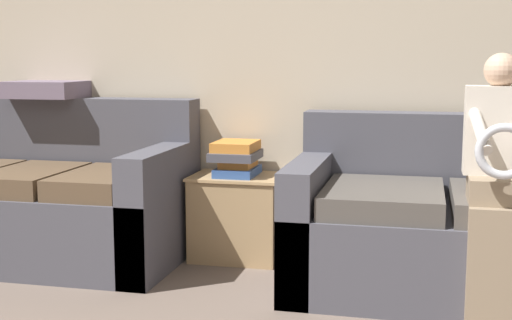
# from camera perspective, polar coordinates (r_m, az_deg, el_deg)

# --- Properties ---
(wall_back) EXTENTS (7.45, 0.06, 2.55)m
(wall_back) POSITION_cam_1_polar(r_m,az_deg,el_deg) (4.17, 3.88, 9.92)
(wall_back) COLOR beige
(wall_back) RESTS_ON ground_plane
(couch_main) EXTENTS (2.13, 0.96, 0.86)m
(couch_main) POSITION_cam_1_polar(r_m,az_deg,el_deg) (3.71, 19.60, -5.39)
(couch_main) COLOR #4C4C56
(couch_main) RESTS_ON ground_plane
(couch_side) EXTENTS (1.61, 0.90, 0.91)m
(couch_side) POSITION_cam_1_polar(r_m,az_deg,el_deg) (4.29, -16.42, -3.23)
(couch_side) COLOR #4C4C56
(couch_side) RESTS_ON ground_plane
(child_left_seated) EXTENTS (0.30, 0.36, 1.17)m
(child_left_seated) POSITION_cam_1_polar(r_m,az_deg,el_deg) (3.24, 18.82, -1.33)
(child_left_seated) COLOR gray
(child_left_seated) RESTS_ON ground_plane
(side_shelf) EXTENTS (0.52, 0.39, 0.48)m
(side_shelf) POSITION_cam_1_polar(r_m,az_deg,el_deg) (4.10, -1.50, -4.47)
(side_shelf) COLOR tan
(side_shelf) RESTS_ON ground_plane
(book_stack) EXTENTS (0.25, 0.32, 0.19)m
(book_stack) POSITION_cam_1_polar(r_m,az_deg,el_deg) (4.04, -1.57, 0.17)
(book_stack) COLOR #33569E
(book_stack) RESTS_ON side_shelf
(throw_pillow) EXTENTS (0.44, 0.44, 0.10)m
(throw_pillow) POSITION_cam_1_polar(r_m,az_deg,el_deg) (4.54, -16.22, 5.46)
(throw_pillow) COLOR slate
(throw_pillow) RESTS_ON couch_side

